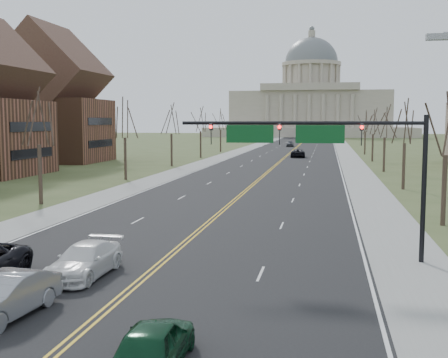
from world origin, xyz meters
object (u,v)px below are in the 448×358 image
at_px(car_nb_inner_lead, 154,344).
at_px(car_sb_inner_lead, 6,296).
at_px(signal_mast, 319,144).
at_px(car_far_nb, 298,153).
at_px(car_far_sb, 290,143).
at_px(car_sb_inner_second, 85,260).

distance_m(car_nb_inner_lead, car_sb_inner_lead, 6.97).
xyz_separation_m(signal_mast, car_far_nb, (-5.06, 79.44, -4.94)).
bearing_deg(car_nb_inner_lead, car_far_sb, -89.20).
bearing_deg(signal_mast, car_nb_inner_lead, -107.14).
relative_size(signal_mast, car_nb_inner_lead, 2.89).
relative_size(car_nb_inner_lead, car_far_sb, 0.86).
height_order(signal_mast, car_far_nb, signal_mast).
xyz_separation_m(car_sb_inner_lead, car_far_sb, (1.12, 134.37, 0.06)).
xyz_separation_m(car_sb_inner_second, car_far_nb, (5.03, 84.76, 0.08)).
bearing_deg(car_sb_inner_lead, signal_mast, 50.96).
relative_size(signal_mast, car_far_sb, 2.47).
bearing_deg(car_sb_inner_second, car_sb_inner_lead, -93.44).
xyz_separation_m(car_sb_inner_second, car_far_sb, (0.66, 128.87, 0.11)).
height_order(signal_mast, car_sb_inner_second, signal_mast).
xyz_separation_m(car_nb_inner_lead, car_far_nb, (-0.83, 93.18, 0.09)).
bearing_deg(car_far_sb, car_nb_inner_lead, -91.92).
height_order(car_sb_inner_second, car_far_sb, car_far_sb).
distance_m(signal_mast, car_far_nb, 79.75).
height_order(car_sb_inner_lead, car_sb_inner_second, car_sb_inner_lead).
bearing_deg(car_nb_inner_lead, car_sb_inner_second, -56.54).
relative_size(car_sb_inner_second, car_far_nb, 0.86).
height_order(car_nb_inner_lead, car_far_sb, car_far_sb).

